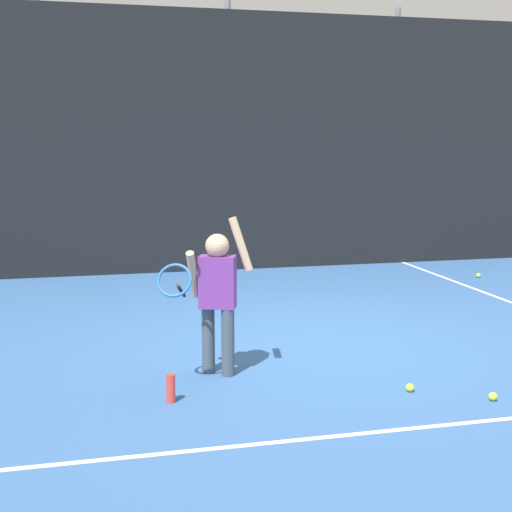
{
  "coord_description": "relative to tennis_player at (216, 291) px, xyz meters",
  "views": [
    {
      "loc": [
        -2.22,
        -6.53,
        1.95
      ],
      "look_at": [
        -0.57,
        0.24,
        0.85
      ],
      "focal_mm": 50.42,
      "sensor_mm": 36.0,
      "label": 1
    }
  ],
  "objects": [
    {
      "name": "tennis_ball_2",
      "position": [
        1.41,
        -0.79,
        -0.69
      ],
      "size": [
        0.07,
        0.07,
        0.07
      ],
      "primitive_type": "sphere",
      "color": "#CCE033",
      "rests_on": "ground"
    },
    {
      "name": "fence_post_1",
      "position": [
        -1.58,
        5.06,
        1.29
      ],
      "size": [
        0.09,
        0.09,
        4.04
      ],
      "primitive_type": "cylinder",
      "color": "slate",
      "rests_on": "ground"
    },
    {
      "name": "fence_post_3",
      "position": [
        3.87,
        5.06,
        1.29
      ],
      "size": [
        0.09,
        0.09,
        4.04
      ],
      "primitive_type": "cylinder",
      "color": "slate",
      "rests_on": "ground"
    },
    {
      "name": "water_bottle",
      "position": [
        -0.46,
        -0.57,
        -0.62
      ],
      "size": [
        0.07,
        0.07,
        0.22
      ],
      "primitive_type": "cylinder",
      "color": "#D83F33",
      "rests_on": "ground"
    },
    {
      "name": "court_line_baseline",
      "position": [
        1.15,
        -1.47,
        -0.72
      ],
      "size": [
        9.0,
        0.05,
        0.0
      ],
      "primitive_type": "cube",
      "color": "white",
      "rests_on": "ground"
    },
    {
      "name": "tennis_player",
      "position": [
        0.0,
        0.0,
        0.0
      ],
      "size": [
        0.85,
        0.56,
        1.35
      ],
      "rotation": [
        0.0,
        0.0,
        -0.37
      ],
      "color": "#3F4C59",
      "rests_on": "ground"
    },
    {
      "name": "ground_plane",
      "position": [
        1.15,
        0.73,
        -0.73
      ],
      "size": [
        20.0,
        20.0,
        0.0
      ],
      "primitive_type": "plane",
      "color": "#335B93"
    },
    {
      "name": "fence_post_2",
      "position": [
        1.15,
        5.06,
        1.29
      ],
      "size": [
        0.09,
        0.09,
        4.04
      ],
      "primitive_type": "cylinder",
      "color": "slate",
      "rests_on": "ground"
    },
    {
      "name": "tennis_ball_1",
      "position": [
        4.54,
        3.45,
        -0.69
      ],
      "size": [
        0.07,
        0.07,
        0.07
      ],
      "primitive_type": "sphere",
      "color": "#CCE033",
      "rests_on": "ground"
    },
    {
      "name": "tennis_ball_0",
      "position": [
        1.94,
        -1.12,
        -0.69
      ],
      "size": [
        0.07,
        0.07,
        0.07
      ],
      "primitive_type": "sphere",
      "color": "#CCE033",
      "rests_on": "ground"
    },
    {
      "name": "back_fence_windscreen",
      "position": [
        1.15,
        5.0,
        1.22
      ],
      "size": [
        11.2,
        0.08,
        3.89
      ],
      "primitive_type": "cube",
      "color": "black",
      "rests_on": "ground"
    }
  ]
}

